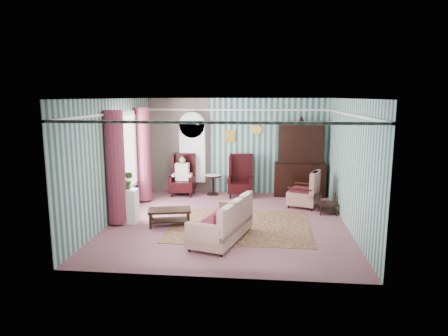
# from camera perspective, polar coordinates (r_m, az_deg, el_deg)

# --- Properties ---
(floor) EXTENTS (6.00, 6.00, 0.00)m
(floor) POSITION_cam_1_polar(r_m,az_deg,el_deg) (9.63, 0.58, -7.65)
(floor) COLOR #91545B
(floor) RESTS_ON ground
(room_shell) EXTENTS (5.53, 6.02, 2.91)m
(room_shell) POSITION_cam_1_polar(r_m,az_deg,el_deg) (9.46, -3.04, 4.46)
(room_shell) COLOR #36625F
(room_shell) RESTS_ON ground
(bookcase) EXTENTS (0.80, 0.28, 2.24)m
(bookcase) POSITION_cam_1_polar(r_m,az_deg,el_deg) (12.30, -4.48, 1.61)
(bookcase) COLOR silver
(bookcase) RESTS_ON floor
(dresser_hutch) EXTENTS (1.50, 0.56, 2.36)m
(dresser_hutch) POSITION_cam_1_polar(r_m,az_deg,el_deg) (12.02, 10.84, 1.55)
(dresser_hutch) COLOR black
(dresser_hutch) RESTS_ON floor
(wingback_left) EXTENTS (0.76, 0.80, 1.25)m
(wingback_left) POSITION_cam_1_polar(r_m,az_deg,el_deg) (12.05, -5.95, -0.98)
(wingback_left) COLOR black
(wingback_left) RESTS_ON floor
(wingback_right) EXTENTS (0.76, 0.80, 1.25)m
(wingback_right) POSITION_cam_1_polar(r_m,az_deg,el_deg) (11.83, 2.39, -1.15)
(wingback_right) COLOR black
(wingback_right) RESTS_ON floor
(seated_woman) EXTENTS (0.44, 0.40, 1.18)m
(seated_woman) POSITION_cam_1_polar(r_m,az_deg,el_deg) (12.06, -5.94, -1.14)
(seated_woman) COLOR white
(seated_woman) RESTS_ON floor
(round_side_table) EXTENTS (0.50, 0.50, 0.60)m
(round_side_table) POSITION_cam_1_polar(r_m,az_deg,el_deg) (12.12, -1.60, -2.44)
(round_side_table) COLOR black
(round_side_table) RESTS_ON floor
(nest_table) EXTENTS (0.45, 0.38, 0.54)m
(nest_table) POSITION_cam_1_polar(r_m,az_deg,el_deg) (10.51, 14.63, -4.92)
(nest_table) COLOR black
(nest_table) RESTS_ON floor
(plant_stand) EXTENTS (0.55, 0.35, 0.80)m
(plant_stand) POSITION_cam_1_polar(r_m,az_deg,el_deg) (9.74, -13.86, -5.29)
(plant_stand) COLOR white
(plant_stand) RESTS_ON floor
(rug) EXTENTS (3.20, 2.60, 0.01)m
(rug) POSITION_cam_1_polar(r_m,az_deg,el_deg) (9.32, 2.26, -8.23)
(rug) COLOR #501A1B
(rug) RESTS_ON floor
(sofa) EXTENTS (1.50, 2.03, 1.10)m
(sofa) POSITION_cam_1_polar(r_m,az_deg,el_deg) (8.26, -0.42, -6.71)
(sofa) COLOR beige
(sofa) RESTS_ON floor
(floral_armchair) EXTENTS (1.06, 1.05, 1.03)m
(floral_armchair) POSITION_cam_1_polar(r_m,az_deg,el_deg) (10.95, 11.27, -2.84)
(floral_armchair) COLOR beige
(floral_armchair) RESTS_ON floor
(coffee_table) EXTENTS (1.07, 0.73, 0.38)m
(coffee_table) POSITION_cam_1_polar(r_m,az_deg,el_deg) (9.39, -7.77, -6.97)
(coffee_table) COLOR black
(coffee_table) RESTS_ON floor
(potted_plant_a) EXTENTS (0.42, 0.39, 0.40)m
(potted_plant_a) POSITION_cam_1_polar(r_m,az_deg,el_deg) (9.50, -14.66, -1.99)
(potted_plant_a) COLOR #1C551A
(potted_plant_a) RESTS_ON plant_stand
(potted_plant_b) EXTENTS (0.26, 0.23, 0.42)m
(potted_plant_b) POSITION_cam_1_polar(r_m,az_deg,el_deg) (9.63, -13.50, -1.70)
(potted_plant_b) COLOR #1F4816
(potted_plant_b) RESTS_ON plant_stand
(potted_plant_c) EXTENTS (0.29, 0.29, 0.40)m
(potted_plant_c) POSITION_cam_1_polar(r_m,az_deg,el_deg) (9.72, -14.18, -1.69)
(potted_plant_c) COLOR #29591B
(potted_plant_c) RESTS_ON plant_stand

